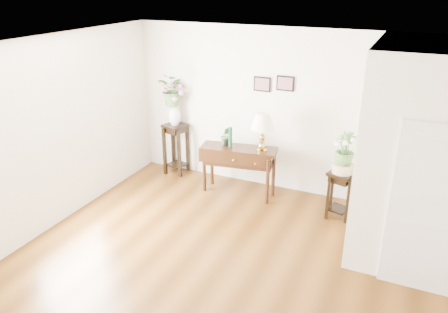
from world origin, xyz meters
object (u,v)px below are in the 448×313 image
Objects in this scene: plant_stand_b at (340,195)px; table_lamp at (262,131)px; plant_stand_a at (176,149)px; console_table at (238,171)px.

table_lamp is at bearing 176.00° from plant_stand_b.
plant_stand_a is at bearing 169.80° from table_lamp.
table_lamp is at bearing -9.36° from console_table.
console_table reaches higher than plant_stand_b.
table_lamp reaches higher than plant_stand_b.
plant_stand_a is 3.20m from plant_stand_b.
console_table is 1.32× the size of plant_stand_a.
table_lamp is 1.57m from plant_stand_b.
table_lamp is (0.41, 0.00, 0.78)m from console_table.
plant_stand_b is (1.34, -0.09, -0.82)m from table_lamp.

